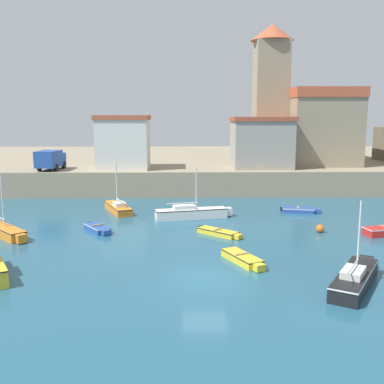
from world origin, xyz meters
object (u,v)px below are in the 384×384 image
at_px(sailboat_white_0, 192,213).
at_px(truck_on_quay, 50,159).
at_px(mooring_buoy, 320,229).
at_px(harbor_shed_near_wharf, 123,142).
at_px(dinghy_blue_7, 98,228).
at_px(dinghy_yellow_2, 243,258).
at_px(sailboat_black_5, 355,278).
at_px(harbor_shed_mid_row, 261,142).
at_px(sailboat_orange_1, 118,207).
at_px(dinghy_yellow_8, 219,232).
at_px(church, 304,119).
at_px(sailboat_orange_9, 3,230).
at_px(dinghy_blue_4, 299,210).

bearing_deg(sailboat_white_0, truck_on_quay, 142.24).
xyz_separation_m(mooring_buoy, harbor_shed_near_wharf, (-17.37, 18.46, 5.57)).
distance_m(dinghy_blue_7, mooring_buoy, 17.20).
relative_size(dinghy_yellow_2, mooring_buoy, 6.15).
xyz_separation_m(sailboat_black_5, harbor_shed_mid_row, (0.10, 30.10, 5.30)).
height_order(sailboat_white_0, sailboat_black_5, sailboat_black_5).
xyz_separation_m(sailboat_orange_1, harbor_shed_near_wharf, (-0.74, 10.68, 5.46)).
bearing_deg(mooring_buoy, dinghy_blue_7, 177.72).
relative_size(mooring_buoy, harbor_shed_mid_row, 0.09).
height_order(sailboat_orange_1, dinghy_yellow_2, sailboat_orange_1).
distance_m(dinghy_blue_7, harbor_shed_mid_row, 24.93).
bearing_deg(mooring_buoy, sailboat_black_5, -97.67).
bearing_deg(sailboat_black_5, sailboat_orange_1, 128.96).
relative_size(dinghy_yellow_8, mooring_buoy, 5.39).
height_order(sailboat_white_0, sailboat_orange_1, sailboat_orange_1).
relative_size(mooring_buoy, church, 0.04).
height_order(dinghy_blue_7, sailboat_orange_9, sailboat_orange_9).
bearing_deg(dinghy_yellow_8, sailboat_orange_9, 178.66).
height_order(dinghy_yellow_2, sailboat_orange_9, sailboat_orange_9).
distance_m(dinghy_blue_4, harbor_shed_near_wharf, 21.63).
bearing_deg(sailboat_black_5, sailboat_white_0, 117.45).
distance_m(dinghy_yellow_2, harbor_shed_mid_row, 27.28).
relative_size(dinghy_yellow_2, sailboat_black_5, 0.62).
xyz_separation_m(harbor_shed_mid_row, truck_on_quay, (-24.04, -2.00, -1.76)).
bearing_deg(dinghy_yellow_8, truck_on_quay, 134.66).
distance_m(harbor_shed_near_wharf, truck_on_quay, 8.36).
height_order(sailboat_orange_1, harbor_shed_mid_row, harbor_shed_mid_row).
height_order(sailboat_orange_1, dinghy_yellow_8, sailboat_orange_1).
bearing_deg(sailboat_black_5, dinghy_blue_4, 84.51).
bearing_deg(mooring_buoy, harbor_shed_mid_row, 94.10).
bearing_deg(harbor_shed_near_wharf, dinghy_yellow_8, -63.52).
bearing_deg(sailboat_orange_1, dinghy_blue_4, -1.60).
xyz_separation_m(sailboat_orange_9, church, (29.55, 26.22, 7.99)).
relative_size(dinghy_blue_7, truck_on_quay, 0.68).
relative_size(sailboat_white_0, sailboat_black_5, 1.13).
xyz_separation_m(church, harbor_shed_mid_row, (-6.76, -6.85, -2.61)).
xyz_separation_m(sailboat_white_0, sailboat_black_5, (8.31, -15.99, -0.02)).
distance_m(sailboat_orange_1, harbor_shed_mid_row, 19.77).
xyz_separation_m(dinghy_blue_7, harbor_shed_mid_row, (15.81, 18.46, 5.54)).
distance_m(sailboat_orange_1, church, 29.66).
distance_m(sailboat_white_0, church, 27.05).
height_order(dinghy_blue_7, church, church).
bearing_deg(dinghy_blue_4, sailboat_orange_1, 178.40).
xyz_separation_m(dinghy_yellow_2, dinghy_yellow_8, (-0.98, 6.38, -0.04)).
relative_size(sailboat_orange_9, church, 0.32).
bearing_deg(church, sailboat_white_0, -125.88).
bearing_deg(mooring_buoy, dinghy_yellow_2, -134.59).
bearing_deg(sailboat_orange_1, truck_on_quay, 133.19).
height_order(sailboat_orange_9, harbor_shed_near_wharf, harbor_shed_near_wharf).
relative_size(sailboat_orange_9, harbor_shed_near_wharf, 0.90).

